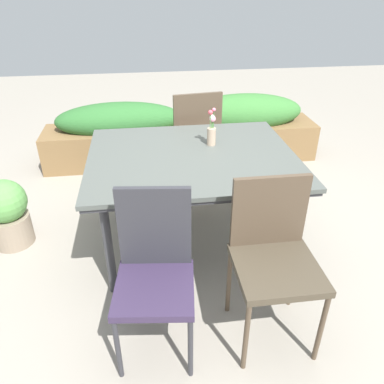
{
  "coord_description": "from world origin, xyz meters",
  "views": [
    {
      "loc": [
        -0.42,
        -2.27,
        1.82
      ],
      "look_at": [
        -0.1,
        0.07,
        0.44
      ],
      "focal_mm": 35.17,
      "sensor_mm": 36.0,
      "label": 1
    }
  ],
  "objects": [
    {
      "name": "dining_table",
      "position": [
        -0.1,
        0.07,
        0.68
      ],
      "size": [
        1.42,
        1.16,
        0.74
      ],
      "color": "#4C514C",
      "rests_on": "ground"
    },
    {
      "name": "potted_plant",
      "position": [
        -1.47,
        0.24,
        0.28
      ],
      "size": [
        0.33,
        0.33,
        0.54
      ],
      "color": "gray",
      "rests_on": "ground"
    },
    {
      "name": "chair_far_side",
      "position": [
        0.04,
        0.91,
        0.53
      ],
      "size": [
        0.5,
        0.5,
        0.96
      ],
      "rotation": [
        0.0,
        0.0,
        0.12
      ],
      "color": "#4A383A",
      "rests_on": "ground"
    },
    {
      "name": "chair_near_right",
      "position": [
        0.22,
        -0.78,
        0.55
      ],
      "size": [
        0.44,
        0.44,
        0.93
      ],
      "rotation": [
        0.0,
        0.0,
        3.14
      ],
      "color": "#443A2C",
      "rests_on": "ground"
    },
    {
      "name": "flower_vase",
      "position": [
        0.07,
        0.22,
        0.85
      ],
      "size": [
        0.06,
        0.06,
        0.27
      ],
      "color": "tan",
      "rests_on": "dining_table"
    },
    {
      "name": "chair_near_left",
      "position": [
        -0.41,
        -0.78,
        0.51
      ],
      "size": [
        0.45,
        0.45,
        0.92
      ],
      "rotation": [
        0.0,
        0.0,
        3.02
      ],
      "color": "#322641",
      "rests_on": "ground"
    },
    {
      "name": "ground_plane",
      "position": [
        0.0,
        0.0,
        0.0
      ],
      "size": [
        12.0,
        12.0,
        0.0
      ],
      "primitive_type": "plane",
      "color": "gray"
    },
    {
      "name": "planter_box",
      "position": [
        0.02,
        1.59,
        0.33
      ],
      "size": [
        2.95,
        0.51,
        0.71
      ],
      "color": "brown",
      "rests_on": "ground"
    }
  ]
}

